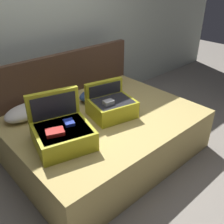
{
  "coord_description": "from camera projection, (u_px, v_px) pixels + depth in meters",
  "views": [
    {
      "loc": [
        -1.63,
        -1.51,
        1.97
      ],
      "look_at": [
        0.0,
        0.28,
        0.61
      ],
      "focal_mm": 41.15,
      "sensor_mm": 36.0,
      "label": 1
    }
  ],
  "objects": [
    {
      "name": "bed",
      "position": [
        105.0,
        135.0,
        3.03
      ],
      "size": [
        2.08,
        1.56,
        0.51
      ],
      "primitive_type": "cube",
      "color": "tan",
      "rests_on": "ground"
    },
    {
      "name": "hard_case_medium",
      "position": [
        111.0,
        106.0,
        2.86
      ],
      "size": [
        0.54,
        0.5,
        0.36
      ],
      "rotation": [
        0.0,
        0.0,
        -0.21
      ],
      "color": "gold",
      "rests_on": "bed"
    },
    {
      "name": "back_wall",
      "position": [
        41.0,
        28.0,
        3.33
      ],
      "size": [
        8.0,
        0.1,
        2.6
      ],
      "primitive_type": "cube",
      "color": "#B7C1B2",
      "rests_on": "ground"
    },
    {
      "name": "pillow_center_head",
      "position": [
        25.0,
        112.0,
        2.84
      ],
      "size": [
        0.52,
        0.38,
        0.14
      ],
      "primitive_type": "ellipsoid",
      "rotation": [
        0.0,
        0.0,
        0.18
      ],
      "color": "white",
      "rests_on": "bed"
    },
    {
      "name": "headboard",
      "position": [
        65.0,
        92.0,
        3.42
      ],
      "size": [
        2.13,
        0.08,
        1.05
      ],
      "primitive_type": "cube",
      "color": "#4C3323",
      "rests_on": "ground"
    },
    {
      "name": "ground_plane",
      "position": [
        129.0,
        168.0,
        2.89
      ],
      "size": [
        12.0,
        12.0,
        0.0
      ],
      "primitive_type": "plane",
      "color": "gray"
    },
    {
      "name": "hard_case_large",
      "position": [
        62.0,
        132.0,
        2.39
      ],
      "size": [
        0.62,
        0.62,
        0.46
      ],
      "rotation": [
        0.0,
        0.0,
        -0.25
      ],
      "color": "gold",
      "rests_on": "bed"
    },
    {
      "name": "pillow_near_headboard",
      "position": [
        96.0,
        93.0,
        3.26
      ],
      "size": [
        0.5,
        0.28,
        0.14
      ],
      "primitive_type": "ellipsoid",
      "rotation": [
        0.0,
        0.0,
        0.06
      ],
      "color": "navy",
      "rests_on": "bed"
    }
  ]
}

